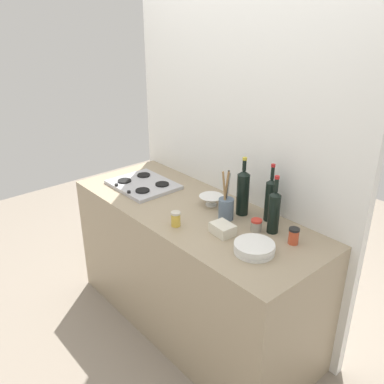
# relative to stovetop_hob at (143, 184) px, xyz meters

# --- Properties ---
(ground_plane) EXTENTS (6.00, 6.00, 0.00)m
(ground_plane) POSITION_rel_stovetop_hob_xyz_m (0.51, 0.02, -0.91)
(ground_plane) COLOR gray
(ground_plane) RESTS_ON ground
(counter_block) EXTENTS (1.80, 0.70, 0.90)m
(counter_block) POSITION_rel_stovetop_hob_xyz_m (0.51, 0.02, -0.46)
(counter_block) COLOR tan
(counter_block) RESTS_ON ground
(backsplash_panel) EXTENTS (1.90, 0.06, 2.49)m
(backsplash_panel) POSITION_rel_stovetop_hob_xyz_m (0.51, 0.40, 0.33)
(backsplash_panel) COLOR white
(backsplash_panel) RESTS_ON ground
(stovetop_hob) EXTENTS (0.46, 0.37, 0.04)m
(stovetop_hob) POSITION_rel_stovetop_hob_xyz_m (0.00, 0.00, 0.00)
(stovetop_hob) COLOR #B2B2B7
(stovetop_hob) RESTS_ON counter_block
(plate_stack) EXTENTS (0.22, 0.22, 0.05)m
(plate_stack) POSITION_rel_stovetop_hob_xyz_m (1.10, -0.06, 0.01)
(plate_stack) COLOR white
(plate_stack) RESTS_ON counter_block
(wine_bottle_leftmost) EXTENTS (0.06, 0.06, 0.36)m
(wine_bottle_leftmost) POSITION_rel_stovetop_hob_xyz_m (0.92, 0.28, 0.13)
(wine_bottle_leftmost) COLOR black
(wine_bottle_leftmost) RESTS_ON counter_block
(wine_bottle_mid_left) EXTENTS (0.07, 0.07, 0.34)m
(wine_bottle_mid_left) POSITION_rel_stovetop_hob_xyz_m (1.02, 0.18, 0.12)
(wine_bottle_mid_left) COLOR black
(wine_bottle_mid_left) RESTS_ON counter_block
(wine_bottle_mid_right) EXTENTS (0.08, 0.08, 0.37)m
(wine_bottle_mid_right) POSITION_rel_stovetop_hob_xyz_m (0.75, 0.22, 0.13)
(wine_bottle_mid_right) COLOR black
(wine_bottle_mid_right) RESTS_ON counter_block
(mixing_bowl) EXTENTS (0.16, 0.16, 0.07)m
(mixing_bowl) POSITION_rel_stovetop_hob_xyz_m (0.54, 0.16, 0.02)
(mixing_bowl) COLOR white
(mixing_bowl) RESTS_ON counter_block
(butter_dish) EXTENTS (0.14, 0.11, 0.06)m
(butter_dish) POSITION_rel_stovetop_hob_xyz_m (0.85, -0.05, 0.02)
(butter_dish) COLOR silver
(butter_dish) RESTS_ON counter_block
(utensil_crock) EXTENTS (0.09, 0.09, 0.31)m
(utensil_crock) POSITION_rel_stovetop_hob_xyz_m (0.73, 0.09, 0.07)
(utensil_crock) COLOR slate
(utensil_crock) RESTS_ON counter_block
(condiment_jar_front) EXTENTS (0.06, 0.06, 0.09)m
(condiment_jar_front) POSITION_rel_stovetop_hob_xyz_m (1.18, 0.17, 0.03)
(condiment_jar_front) COLOR #C64C2D
(condiment_jar_front) RESTS_ON counter_block
(condiment_jar_rear) EXTENTS (0.06, 0.06, 0.07)m
(condiment_jar_rear) POSITION_rel_stovetop_hob_xyz_m (0.96, 0.12, 0.02)
(condiment_jar_rear) COLOR #9E998C
(condiment_jar_rear) RESTS_ON counter_block
(condiment_jar_spare) EXTENTS (0.06, 0.06, 0.09)m
(condiment_jar_spare) POSITION_rel_stovetop_hob_xyz_m (0.61, -0.19, 0.03)
(condiment_jar_spare) COLOR gold
(condiment_jar_spare) RESTS_ON counter_block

